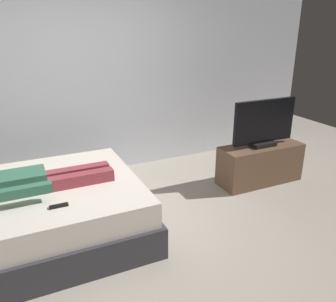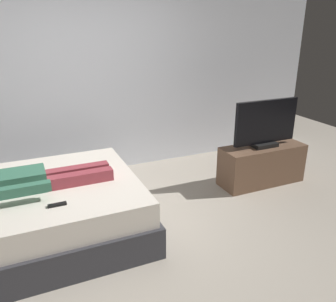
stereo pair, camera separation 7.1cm
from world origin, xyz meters
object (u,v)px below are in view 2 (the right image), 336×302
(remote, at_px, (57,205))
(tv, at_px, (266,124))
(person, at_px, (33,181))
(bed, at_px, (35,214))
(tv_stand, at_px, (262,165))

(remote, bearing_deg, tv, 12.70)
(person, bearing_deg, remote, -69.53)
(remote, bearing_deg, bed, 112.04)
(bed, height_order, tv_stand, bed)
(person, height_order, tv, tv)
(person, height_order, remote, person)
(bed, height_order, tv, tv)
(person, bearing_deg, tv, 3.68)
(remote, xyz_separation_m, tv, (2.58, 0.58, 0.24))
(tv_stand, relative_size, tv, 1.25)
(person, bearing_deg, bed, 125.93)
(tv_stand, height_order, tv, tv)
(tv_stand, bearing_deg, tv, -90.00)
(bed, distance_m, remote, 0.56)
(person, xyz_separation_m, tv, (2.73, 0.18, 0.16))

